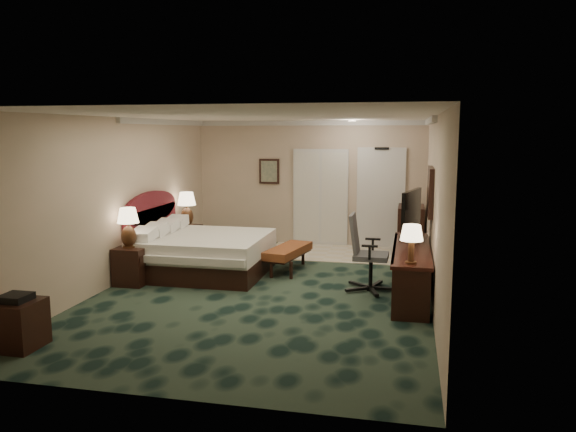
% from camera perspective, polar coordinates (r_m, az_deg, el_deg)
% --- Properties ---
extents(floor, '(5.00, 7.50, 0.00)m').
position_cam_1_polar(floor, '(8.94, -2.08, -7.46)').
color(floor, black).
rests_on(floor, ground).
extents(ceiling, '(5.00, 7.50, 0.00)m').
position_cam_1_polar(ceiling, '(8.60, -2.18, 10.10)').
color(ceiling, silver).
rests_on(ceiling, wall_back).
extents(wall_back, '(5.00, 0.00, 2.70)m').
position_cam_1_polar(wall_back, '(12.32, 2.21, 3.35)').
color(wall_back, tan).
rests_on(wall_back, ground).
extents(wall_front, '(5.00, 0.00, 2.70)m').
position_cam_1_polar(wall_front, '(5.17, -12.50, -4.12)').
color(wall_front, tan).
rests_on(wall_front, ground).
extents(wall_left, '(0.00, 7.50, 2.70)m').
position_cam_1_polar(wall_left, '(9.60, -16.75, 1.51)').
color(wall_left, tan).
rests_on(wall_left, ground).
extents(wall_right, '(0.00, 7.50, 2.70)m').
position_cam_1_polar(wall_right, '(8.41, 14.61, 0.65)').
color(wall_right, tan).
rests_on(wall_right, ground).
extents(crown_molding, '(5.00, 7.50, 0.10)m').
position_cam_1_polar(crown_molding, '(8.60, -2.18, 9.77)').
color(crown_molding, silver).
rests_on(crown_molding, wall_back).
extents(tile_patch, '(3.20, 1.70, 0.01)m').
position_cam_1_polar(tile_patch, '(11.56, 5.83, -3.78)').
color(tile_patch, beige).
rests_on(tile_patch, ground).
extents(headboard, '(0.12, 2.00, 1.40)m').
position_cam_1_polar(headboard, '(10.54, -13.69, -1.34)').
color(headboard, '#461217').
rests_on(headboard, ground).
extents(entry_door, '(1.02, 0.06, 2.18)m').
position_cam_1_polar(entry_door, '(12.14, 9.40, 1.74)').
color(entry_door, silver).
rests_on(entry_door, ground).
extents(closet_doors, '(1.20, 0.06, 2.10)m').
position_cam_1_polar(closet_doors, '(12.27, 3.32, 1.91)').
color(closet_doors, silver).
rests_on(closet_doors, ground).
extents(wall_art, '(0.45, 0.06, 0.55)m').
position_cam_1_polar(wall_art, '(12.44, -1.92, 4.56)').
color(wall_art, '#4D5F58').
rests_on(wall_art, wall_back).
extents(wall_mirror, '(0.05, 0.95, 0.75)m').
position_cam_1_polar(wall_mirror, '(8.98, 14.26, 2.43)').
color(wall_mirror, white).
rests_on(wall_mirror, wall_right).
extents(bed, '(2.13, 1.97, 0.67)m').
position_cam_1_polar(bed, '(9.98, -8.43, -3.85)').
color(bed, silver).
rests_on(bed, ground).
extents(nightstand_near, '(0.49, 0.56, 0.61)m').
position_cam_1_polar(nightstand_near, '(9.53, -15.47, -4.86)').
color(nightstand_near, black).
rests_on(nightstand_near, ground).
extents(nightstand_far, '(0.45, 0.52, 0.57)m').
position_cam_1_polar(nightstand_far, '(11.68, -10.08, -2.35)').
color(nightstand_far, black).
rests_on(nightstand_far, ground).
extents(lamp_near, '(0.42, 0.42, 0.65)m').
position_cam_1_polar(lamp_near, '(9.38, -15.91, -1.16)').
color(lamp_near, black).
rests_on(lamp_near, nightstand_near).
extents(lamp_far, '(0.42, 0.42, 0.70)m').
position_cam_1_polar(lamp_far, '(11.52, -10.24, 0.68)').
color(lamp_far, black).
rests_on(lamp_far, nightstand_far).
extents(bed_bench, '(0.69, 1.35, 0.44)m').
position_cam_1_polar(bed_bench, '(10.05, -0.01, -4.37)').
color(bed_bench, brown).
rests_on(bed_bench, ground).
extents(side_table, '(0.51, 0.51, 0.55)m').
position_cam_1_polar(side_table, '(7.26, -25.78, -9.89)').
color(side_table, black).
rests_on(side_table, ground).
extents(desk, '(0.55, 2.57, 0.74)m').
position_cam_1_polar(desk, '(8.74, 12.38, -5.52)').
color(desk, black).
rests_on(desk, ground).
extents(tv, '(0.34, 1.01, 0.79)m').
position_cam_1_polar(tv, '(9.32, 12.42, 0.16)').
color(tv, black).
rests_on(tv, desk).
extents(desk_lamp, '(0.31, 0.31, 0.53)m').
position_cam_1_polar(desk_lamp, '(7.56, 12.43, -2.79)').
color(desk_lamp, black).
rests_on(desk_lamp, desk).
extents(desk_chair, '(0.71, 0.67, 1.21)m').
position_cam_1_polar(desk_chair, '(8.83, 8.44, -3.72)').
color(desk_chair, '#49494C').
rests_on(desk_chair, ground).
extents(minibar, '(0.51, 0.93, 0.98)m').
position_cam_1_polar(minibar, '(11.70, 12.34, -1.38)').
color(minibar, black).
rests_on(minibar, ground).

